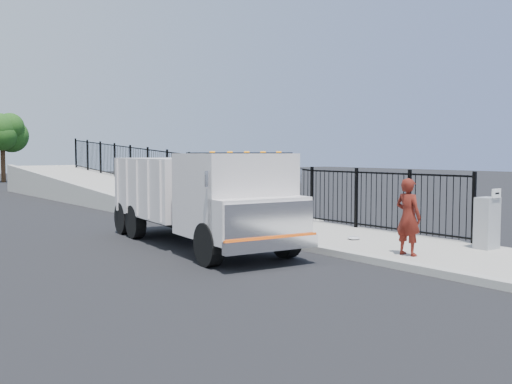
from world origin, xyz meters
TOP-DOWN VIEW (x-y plane):
  - ground at (0.00, 0.00)m, footprint 120.00×120.00m
  - sidewalk at (1.93, -2.00)m, footprint 3.55×12.00m
  - curb at (0.00, -2.00)m, footprint 0.30×12.00m
  - ramp at (2.12, 16.00)m, footprint 3.95×24.06m
  - iron_fence at (3.55, 12.00)m, footprint 0.10×28.00m
  - truck at (-1.81, 2.54)m, footprint 3.11×7.45m
  - worker at (0.85, -2.02)m, footprint 0.43×0.64m
  - utility_cabinet at (3.10, -2.63)m, footprint 0.55×0.40m
  - arrow_sign at (3.10, -2.85)m, footprint 0.35×0.04m
  - debris at (1.63, 0.33)m, footprint 0.34×0.34m
  - tree_1 at (2.49, 39.62)m, footprint 2.55×2.55m

SIDE VIEW (x-z plane):
  - ground at x=0.00m, z-range 0.00..0.00m
  - ramp at x=2.12m, z-range -1.60..1.60m
  - sidewalk at x=1.93m, z-range 0.00..0.12m
  - curb at x=0.00m, z-range 0.00..0.16m
  - debris at x=1.63m, z-range 0.12..0.20m
  - utility_cabinet at x=3.10m, z-range 0.12..1.37m
  - iron_fence at x=3.55m, z-range 0.00..1.80m
  - worker at x=0.85m, z-range 0.12..1.88m
  - truck at x=-1.81m, z-range 0.16..2.63m
  - arrow_sign at x=3.10m, z-range 1.37..1.59m
  - tree_1 at x=2.49m, z-range 1.30..6.58m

